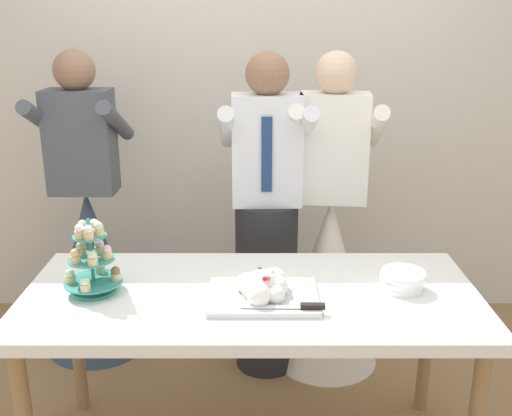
# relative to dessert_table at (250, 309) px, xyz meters

# --- Properties ---
(rear_wall) EXTENTS (5.20, 0.10, 2.90)m
(rear_wall) POSITION_rel_dessert_table_xyz_m (0.00, 1.46, 0.75)
(rear_wall) COLOR beige
(rear_wall) RESTS_ON ground_plane
(dessert_table) EXTENTS (1.80, 0.80, 0.78)m
(dessert_table) POSITION_rel_dessert_table_xyz_m (0.00, 0.00, 0.00)
(dessert_table) COLOR white
(dessert_table) RESTS_ON ground_plane
(cupcake_stand) EXTENTS (0.23, 0.23, 0.31)m
(cupcake_stand) POSITION_rel_dessert_table_xyz_m (-0.62, -0.00, 0.21)
(cupcake_stand) COLOR teal
(cupcake_stand) RESTS_ON dessert_table
(main_cake_tray) EXTENTS (0.44, 0.31, 0.12)m
(main_cake_tray) POSITION_rel_dessert_table_xyz_m (0.05, -0.07, 0.12)
(main_cake_tray) COLOR silver
(main_cake_tray) RESTS_ON dessert_table
(plate_stack) EXTENTS (0.18, 0.18, 0.08)m
(plate_stack) POSITION_rel_dessert_table_xyz_m (0.60, 0.03, 0.11)
(plate_stack) COLOR white
(plate_stack) RESTS_ON dessert_table
(person_groom) EXTENTS (0.47, 0.50, 1.66)m
(person_groom) POSITION_rel_dessert_table_xyz_m (0.07, 0.71, 0.05)
(person_groom) COLOR #232328
(person_groom) RESTS_ON ground_plane
(person_bride) EXTENTS (0.56, 0.56, 1.66)m
(person_bride) POSITION_rel_dessert_table_xyz_m (0.40, 0.76, -0.12)
(person_bride) COLOR white
(person_bride) RESTS_ON ground_plane
(person_guest) EXTENTS (0.56, 0.56, 1.66)m
(person_guest) POSITION_rel_dessert_table_xyz_m (-0.89, 0.90, -0.12)
(person_guest) COLOR #334760
(person_guest) RESTS_ON ground_plane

